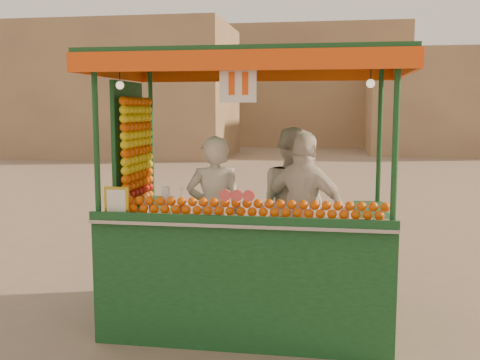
% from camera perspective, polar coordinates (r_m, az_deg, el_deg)
% --- Properties ---
extents(ground, '(90.00, 90.00, 0.00)m').
position_cam_1_polar(ground, '(6.01, 2.19, -14.07)').
color(ground, '#725E51').
rests_on(ground, ground).
extents(building_left, '(10.00, 6.00, 6.00)m').
position_cam_1_polar(building_left, '(27.34, -11.64, 8.79)').
color(building_left, '#9D8359').
rests_on(building_left, ground).
extents(building_right, '(9.00, 6.00, 5.00)m').
position_cam_1_polar(building_right, '(30.23, 21.49, 7.33)').
color(building_right, '#9D8359').
rests_on(building_right, ground).
extents(building_center, '(14.00, 7.00, 7.00)m').
position_cam_1_polar(building_center, '(35.68, 4.99, 9.31)').
color(building_center, '#9D8359').
rests_on(building_center, ground).
extents(juice_cart, '(2.98, 1.93, 2.71)m').
position_cam_1_polar(juice_cart, '(5.67, 0.24, -6.06)').
color(juice_cart, '#103D1A').
rests_on(juice_cart, ground).
extents(vendor_left, '(0.64, 0.47, 1.60)m').
position_cam_1_polar(vendor_left, '(5.77, -2.57, -3.43)').
color(vendor_left, beige).
rests_on(vendor_left, ground).
extents(vendor_middle, '(1.02, 1.03, 1.68)m').
position_cam_1_polar(vendor_middle, '(6.10, 5.43, -2.52)').
color(vendor_middle, silver).
rests_on(vendor_middle, ground).
extents(vendor_right, '(1.04, 0.74, 1.64)m').
position_cam_1_polar(vendor_right, '(5.74, 6.58, -3.34)').
color(vendor_right, white).
rests_on(vendor_right, ground).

